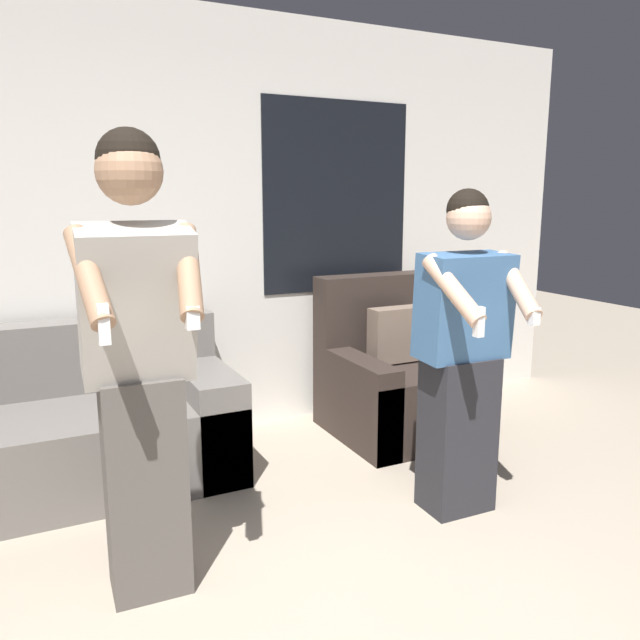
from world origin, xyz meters
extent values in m
cube|color=silver|center=(0.00, 2.79, 1.35)|extent=(6.19, 0.06, 2.70)
cube|color=black|center=(1.17, 2.75, 1.55)|extent=(1.10, 0.01, 1.30)
cube|color=slate|center=(-0.82, 2.27, 0.22)|extent=(2.01, 0.87, 0.45)
cube|color=slate|center=(-0.82, 2.60, 0.65)|extent=(2.01, 0.22, 0.41)
cube|color=slate|center=(0.05, 2.27, 0.29)|extent=(0.28, 0.87, 0.59)
cube|color=#332823|center=(1.34, 2.17, 0.23)|extent=(0.86, 0.86, 0.47)
cube|color=#332823|center=(1.34, 2.51, 0.75)|extent=(0.86, 0.20, 0.56)
cube|color=#332823|center=(1.00, 2.17, 0.28)|extent=(0.18, 0.86, 0.57)
cube|color=#332823|center=(1.69, 2.17, 0.28)|extent=(0.18, 0.86, 0.57)
cube|color=#7A6656|center=(1.34, 2.24, 0.66)|extent=(0.36, 0.14, 0.36)
cube|color=#56514C|center=(-0.49, 1.19, 0.44)|extent=(0.31, 0.25, 0.89)
cube|color=#ADA89E|center=(-0.49, 1.16, 1.17)|extent=(0.41, 0.34, 0.60)
sphere|color=#A37A5B|center=(-0.49, 1.14, 1.64)|extent=(0.23, 0.23, 0.23)
sphere|color=black|center=(-0.49, 1.15, 1.68)|extent=(0.22, 0.22, 0.22)
cylinder|color=#A37A5B|center=(-0.66, 1.02, 1.30)|extent=(0.13, 0.36, 0.33)
cube|color=white|center=(-0.64, 0.87, 1.16)|extent=(0.04, 0.04, 0.13)
cylinder|color=#A37A5B|center=(-0.33, 1.00, 1.30)|extent=(0.15, 0.36, 0.33)
cube|color=white|center=(-0.36, 0.86, 1.16)|extent=(0.05, 0.04, 0.08)
cube|color=#28282D|center=(1.04, 1.19, 0.39)|extent=(0.33, 0.25, 0.79)
cube|color=#3D6693|center=(1.04, 1.18, 1.04)|extent=(0.44, 0.25, 0.51)
sphere|color=#DBAD8E|center=(1.04, 1.17, 1.46)|extent=(0.21, 0.21, 0.21)
sphere|color=black|center=(1.04, 1.18, 1.49)|extent=(0.20, 0.20, 0.20)
cylinder|color=#DBAD8E|center=(0.85, 1.03, 1.15)|extent=(0.14, 0.36, 0.30)
cube|color=white|center=(0.88, 0.88, 1.03)|extent=(0.04, 0.04, 0.13)
cylinder|color=#DBAD8E|center=(1.21, 1.02, 1.15)|extent=(0.15, 0.36, 0.30)
cube|color=white|center=(1.18, 0.88, 1.03)|extent=(0.04, 0.04, 0.08)
camera|label=1|loc=(-0.87, -1.15, 1.55)|focal=35.00mm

